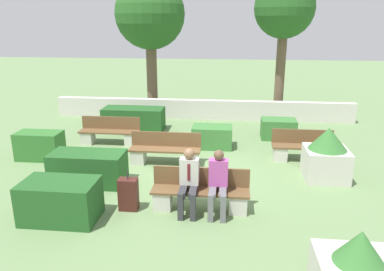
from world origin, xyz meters
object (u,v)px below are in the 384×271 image
Objects in this scene: bench_left_side at (110,134)px; person_seated_man at (189,179)px; planter_corner_left at (327,155)px; tree_leftmost at (150,16)px; bench_front at (200,194)px; person_seated_woman at (218,180)px; bench_right_side at (303,150)px; bench_back at (165,152)px; suitcase at (128,194)px; tree_center_left at (284,10)px.

bench_left_side is 5.08m from person_seated_man.
planter_corner_left is 9.08m from tree_leftmost.
tree_leftmost reaches higher than planter_corner_left.
bench_front is 0.55m from person_seated_woman.
bench_right_side is (2.57, 3.11, -0.01)m from bench_front.
bench_back is (-1.17, 2.46, -0.00)m from bench_front.
bench_back is 1.45× the size of person_seated_man.
bench_left_side is 0.35× the size of tree_leftmost.
person_seated_man is 3.73m from planter_corner_left.
suitcase is at bearing -154.57° from planter_corner_left.
tree_leftmost is at bearing 98.51° from suitcase.
person_seated_man is (2.98, -4.10, 0.40)m from bench_left_side.
planter_corner_left reaches higher than bench_left_side.
bench_left_side is 2.53m from bench_back.
person_seated_man is 1.29m from suitcase.
planter_corner_left is (6.11, -2.07, 0.29)m from bench_left_side.
person_seated_man is at bearing 179.84° from person_seated_woman.
bench_front is 2.72m from bench_back.
suitcase is (-0.29, -2.64, 0.02)m from bench_back.
bench_right_side is at bearing 39.28° from suitcase.
bench_left_side is 2.15× the size of suitcase.
suitcase is at bearing -178.02° from person_seated_man.
tree_center_left reaches higher than person_seated_man.
bench_back is at bearing -36.95° from bench_left_side.
person_seated_woman reaches higher than planter_corner_left.
tree_leftmost is (-1.26, 8.39, 3.58)m from suitcase.
person_seated_man reaches higher than bench_left_side.
bench_left_side is 1.12× the size of bench_right_side.
person_seated_man is (-0.22, -0.14, 0.40)m from bench_front.
tree_center_left is (2.68, 8.41, 3.38)m from person_seated_man.
person_seated_man is 9.28m from tree_leftmost.
tree_leftmost is (-1.54, 5.75, 3.60)m from bench_back.
suitcase reaches higher than bench_right_side.
bench_left_side is 1.45× the size of planter_corner_left.
bench_right_side is at bearing -43.99° from tree_leftmost.
bench_front is at bearing -146.95° from planter_corner_left.
person_seated_man reaches higher than bench_back.
tree_center_left is at bearing 90.85° from bench_right_side.
person_seated_man is at bearing -73.40° from tree_leftmost.
person_seated_woman is 9.46m from tree_leftmost.
bench_back is (-3.74, -0.65, 0.01)m from bench_right_side.
tree_leftmost is at bearing 106.60° from person_seated_man.
bench_right_side is 6.40m from tree_center_left.
suitcase is (-1.82, -0.04, -0.38)m from person_seated_woman.
tree_center_left reaches higher than bench_back.
bench_right_side is 3.95m from person_seated_woman.
tree_leftmost is (-2.49, 8.35, 3.19)m from person_seated_man.
person_seated_man is 9.45m from tree_center_left.
person_seated_woman is at bearing -69.84° from bench_back.
suitcase is (-4.36, -2.07, -0.28)m from planter_corner_left.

